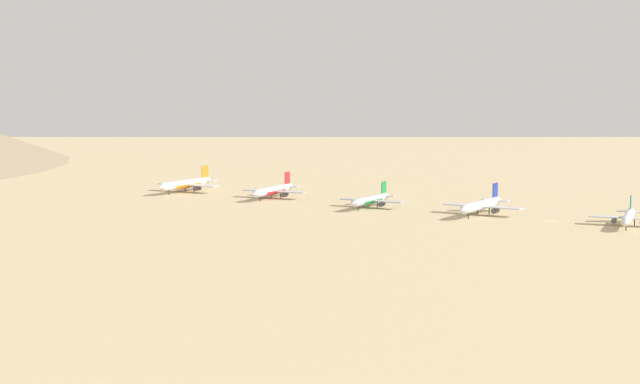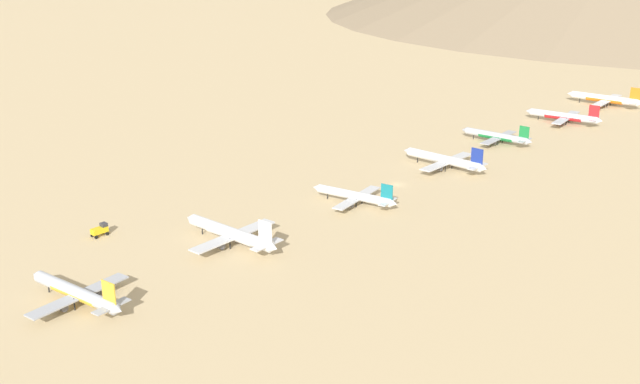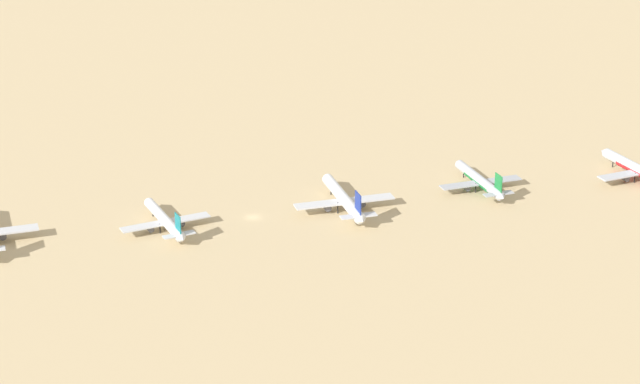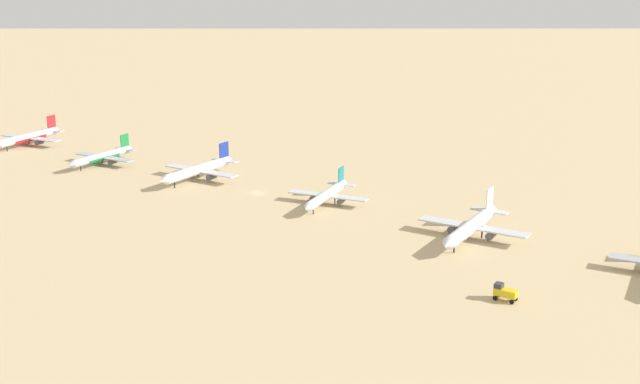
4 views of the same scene
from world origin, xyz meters
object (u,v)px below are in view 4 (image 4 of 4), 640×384
at_px(parked_jet_2, 102,157).
at_px(parked_jet_4, 327,195).
at_px(parked_jet_3, 199,170).
at_px(service_truck, 505,292).
at_px(parked_jet_1, 29,137).
at_px(parked_jet_5, 472,226).

bearing_deg(parked_jet_2, parked_jet_4, 84.20).
bearing_deg(parked_jet_3, service_truck, 64.64).
xyz_separation_m(parked_jet_1, service_truck, (74.27, 221.94, -1.54)).
height_order(parked_jet_2, parked_jet_4, parked_jet_2).
xyz_separation_m(parked_jet_1, parked_jet_5, (36.02, 204.08, 0.15)).
distance_m(parked_jet_3, parked_jet_5, 107.31).
xyz_separation_m(parked_jet_1, parked_jet_4, (23.58, 153.30, -0.37)).
bearing_deg(parked_jet_5, parked_jet_2, -98.50).
bearing_deg(parked_jet_3, parked_jet_1, -99.13).
relative_size(parked_jet_4, parked_jet_5, 0.85).
bearing_deg(parked_jet_3, parked_jet_2, -93.16).
relative_size(parked_jet_1, parked_jet_4, 1.12).
bearing_deg(parked_jet_4, parked_jet_3, -98.05).
bearing_deg(parked_jet_3, parked_jet_4, 81.95).
relative_size(parked_jet_1, parked_jet_2, 1.10).
relative_size(parked_jet_1, parked_jet_3, 0.97).
height_order(parked_jet_4, parked_jet_5, parked_jet_5).
xyz_separation_m(parked_jet_3, parked_jet_4, (7.72, 54.61, -0.52)).
bearing_deg(parked_jet_1, service_truck, 71.50).
distance_m(parked_jet_4, service_truck, 85.34).
relative_size(parked_jet_4, service_truck, 6.12).
height_order(parked_jet_2, parked_jet_5, parked_jet_5).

